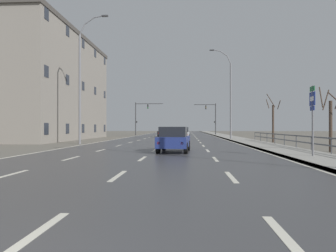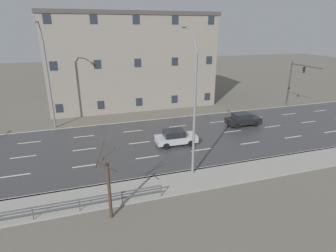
% 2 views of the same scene
% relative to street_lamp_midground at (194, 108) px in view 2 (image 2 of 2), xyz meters
% --- Properties ---
extents(ground_plane, '(160.00, 160.00, 0.12)m').
position_rel_street_lamp_midground_xyz_m(ground_plane, '(-7.43, 10.86, -5.55)').
color(ground_plane, '#666056').
extents(road_asphalt_strip, '(14.00, 120.00, 0.03)m').
position_rel_street_lamp_midground_xyz_m(road_asphalt_strip, '(-7.43, 22.86, -5.48)').
color(road_asphalt_strip, '#3D3D3F').
rests_on(road_asphalt_strip, ground).
extents(street_lamp_midground, '(2.71, 0.24, 11.26)m').
position_rel_street_lamp_midground_xyz_m(street_lamp_midground, '(0.00, 0.00, 0.00)').
color(street_lamp_midground, slate).
rests_on(street_lamp_midground, ground).
extents(street_lamp_left_bank, '(2.70, 0.24, 11.77)m').
position_rel_street_lamp_midground_xyz_m(street_lamp_left_bank, '(-14.86, -11.26, 0.25)').
color(street_lamp_left_bank, slate).
rests_on(street_lamp_left_bank, ground).
extents(traffic_signal_left, '(5.47, 0.36, 6.42)m').
position_rel_street_lamp_midground_xyz_m(traffic_signal_left, '(-14.35, 22.01, -1.26)').
color(traffic_signal_left, '#38383A').
rests_on(traffic_signal_left, ground).
extents(car_near_right, '(1.93, 4.15, 1.57)m').
position_rel_street_lamp_midground_xyz_m(car_near_right, '(-5.86, 0.66, -4.69)').
color(car_near_right, '#B7B7BC').
rests_on(car_near_right, ground).
extents(car_far_left, '(1.89, 4.12, 1.57)m').
position_rel_street_lamp_midground_xyz_m(car_far_left, '(-8.87, 10.24, -4.69)').
color(car_far_left, black).
rests_on(car_far_left, ground).
extents(brick_building, '(10.20, 23.73, 13.21)m').
position_rel_street_lamp_midground_xyz_m(brick_building, '(-23.37, -0.40, 1.13)').
color(brick_building, gray).
rests_on(brick_building, ground).
extents(bare_tree_mid, '(1.32, 1.28, 4.97)m').
position_rel_street_lamp_midground_xyz_m(bare_tree_mid, '(3.48, -6.84, -3.32)').
color(bare_tree_mid, '#423328').
rests_on(bare_tree_mid, ground).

